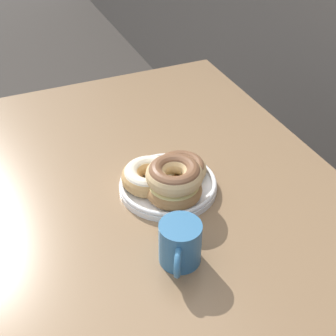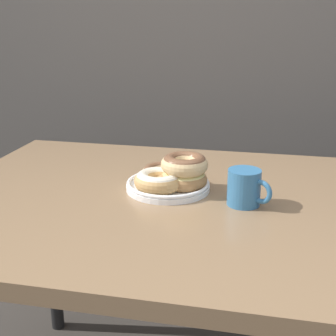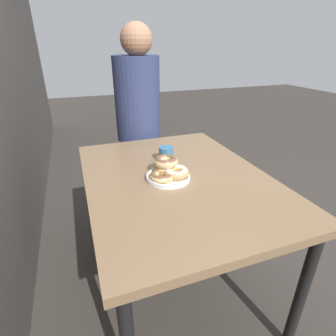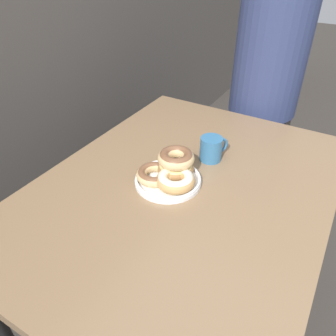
% 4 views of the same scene
% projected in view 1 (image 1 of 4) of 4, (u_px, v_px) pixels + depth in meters
% --- Properties ---
extents(dining_table, '(1.21, 0.91, 0.77)m').
position_uv_depth(dining_table, '(150.00, 223.00, 1.09)').
color(dining_table, '#846647').
rests_on(dining_table, ground_plane).
extents(donut_plate, '(0.24, 0.25, 0.10)m').
position_uv_depth(donut_plate, '(168.00, 178.00, 1.03)').
color(donut_plate, white).
rests_on(donut_plate, dining_table).
extents(coffee_mug, '(0.11, 0.08, 0.09)m').
position_uv_depth(coffee_mug, '(180.00, 244.00, 0.87)').
color(coffee_mug, teal).
rests_on(coffee_mug, dining_table).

